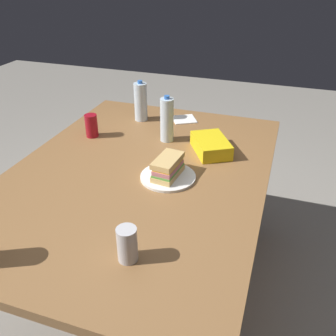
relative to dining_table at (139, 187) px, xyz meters
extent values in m
plane|color=gray|center=(0.00, 0.00, -0.68)|extent=(8.00, 8.00, 0.00)
cube|color=olive|center=(0.00, 0.00, 0.06)|extent=(1.58, 1.14, 0.04)
cylinder|color=brown|center=(0.71, -0.49, -0.32)|extent=(0.07, 0.07, 0.72)
cylinder|color=brown|center=(0.71, 0.49, -0.32)|extent=(0.07, 0.07, 0.72)
cylinder|color=white|center=(-0.01, -0.15, 0.09)|extent=(0.24, 0.24, 0.01)
cube|color=#DBB26B|center=(-0.01, -0.15, 0.11)|extent=(0.18, 0.11, 0.02)
cube|color=#599E3F|center=(-0.01, -0.15, 0.12)|extent=(0.17, 0.10, 0.01)
cube|color=#C6727A|center=(-0.01, -0.15, 0.14)|extent=(0.16, 0.10, 0.02)
cube|color=yellow|center=(-0.01, -0.15, 0.15)|extent=(0.16, 0.09, 0.01)
cube|color=#DBB26B|center=(0.00, -0.14, 0.16)|extent=(0.18, 0.11, 0.02)
cylinder|color=maroon|center=(0.26, 0.37, 0.14)|extent=(0.07, 0.07, 0.12)
cube|color=yellow|center=(0.29, -0.27, 0.12)|extent=(0.27, 0.25, 0.07)
cylinder|color=silver|center=(0.35, -0.02, 0.20)|extent=(0.07, 0.07, 0.23)
cylinder|color=blue|center=(0.35, -0.02, 0.32)|extent=(0.03, 0.03, 0.02)
cylinder|color=silver|center=(0.56, 0.21, 0.19)|extent=(0.08, 0.08, 0.22)
cylinder|color=blue|center=(0.56, 0.21, 0.31)|extent=(0.03, 0.03, 0.02)
cylinder|color=silver|center=(-0.52, -0.18, 0.14)|extent=(0.07, 0.07, 0.12)
cube|color=white|center=(0.64, -0.03, 0.09)|extent=(0.18, 0.18, 0.01)
camera|label=1|loc=(-1.31, -0.58, 0.93)|focal=39.31mm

